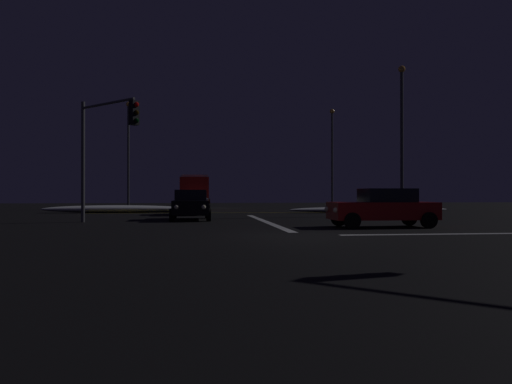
{
  "coord_description": "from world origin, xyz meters",
  "views": [
    {
      "loc": [
        -3.37,
        -15.73,
        1.35
      ],
      "look_at": [
        -0.02,
        11.95,
        1.46
      ],
      "focal_mm": 34.74,
      "sensor_mm": 36.0,
      "label": 1
    }
  ],
  "objects_px": {
    "sedan_black": "(191,204)",
    "traffic_signal_nw": "(104,136)",
    "streetlamp_right_near": "(402,129)",
    "sedan_white": "(196,201)",
    "streetlamp_right_far": "(332,151)",
    "box_truck": "(195,190)",
    "sedan_green": "(190,202)",
    "streetlamp_left_far": "(128,148)",
    "sedan_red_crossing": "(383,207)"
  },
  "relations": [
    {
      "from": "sedan_white",
      "to": "streetlamp_left_far",
      "type": "height_order",
      "value": "streetlamp_left_far"
    },
    {
      "from": "box_truck",
      "to": "streetlamp_right_far",
      "type": "xyz_separation_m",
      "value": [
        12.96,
        0.15,
        3.7
      ]
    },
    {
      "from": "sedan_red_crossing",
      "to": "traffic_signal_nw",
      "type": "distance_m",
      "value": 12.77
    },
    {
      "from": "sedan_black",
      "to": "streetlamp_right_near",
      "type": "bearing_deg",
      "value": 15.11
    },
    {
      "from": "box_truck",
      "to": "sedan_red_crossing",
      "type": "relative_size",
      "value": 1.91
    },
    {
      "from": "traffic_signal_nw",
      "to": "streetlamp_right_far",
      "type": "relative_size",
      "value": 0.61
    },
    {
      "from": "sedan_green",
      "to": "streetlamp_right_far",
      "type": "height_order",
      "value": "streetlamp_right_far"
    },
    {
      "from": "sedan_green",
      "to": "streetlamp_left_far",
      "type": "relative_size",
      "value": 0.45
    },
    {
      "from": "sedan_white",
      "to": "streetlamp_right_near",
      "type": "xyz_separation_m",
      "value": [
        12.81,
        -9.18,
        4.6
      ]
    },
    {
      "from": "traffic_signal_nw",
      "to": "sedan_white",
      "type": "bearing_deg",
      "value": 75.01
    },
    {
      "from": "sedan_black",
      "to": "traffic_signal_nw",
      "type": "xyz_separation_m",
      "value": [
        -3.88,
        -2.87,
        3.18
      ]
    },
    {
      "from": "sedan_green",
      "to": "box_truck",
      "type": "xyz_separation_m",
      "value": [
        0.26,
        12.84,
        0.91
      ]
    },
    {
      "from": "streetlamp_right_near",
      "to": "box_truck",
      "type": "bearing_deg",
      "value": 129.28
    },
    {
      "from": "streetlamp_right_far",
      "to": "box_truck",
      "type": "bearing_deg",
      "value": -179.34
    },
    {
      "from": "sedan_black",
      "to": "box_truck",
      "type": "relative_size",
      "value": 0.52
    },
    {
      "from": "sedan_green",
      "to": "streetlamp_right_far",
      "type": "distance_m",
      "value": 19.1
    },
    {
      "from": "sedan_white",
      "to": "traffic_signal_nw",
      "type": "distance_m",
      "value": 16.45
    },
    {
      "from": "sedan_black",
      "to": "streetlamp_right_near",
      "type": "distance_m",
      "value": 14.33
    },
    {
      "from": "sedan_green",
      "to": "traffic_signal_nw",
      "type": "relative_size",
      "value": 0.75
    },
    {
      "from": "sedan_white",
      "to": "sedan_red_crossing",
      "type": "distance_m",
      "value": 20.95
    },
    {
      "from": "sedan_green",
      "to": "traffic_signal_nw",
      "type": "distance_m",
      "value": 10.63
    },
    {
      "from": "box_truck",
      "to": "streetlamp_left_far",
      "type": "distance_m",
      "value": 7.07
    },
    {
      "from": "sedan_black",
      "to": "traffic_signal_nw",
      "type": "distance_m",
      "value": 5.78
    },
    {
      "from": "streetlamp_right_far",
      "to": "sedan_red_crossing",
      "type": "bearing_deg",
      "value": -101.31
    },
    {
      "from": "streetlamp_right_far",
      "to": "sedan_black",
      "type": "bearing_deg",
      "value": -123.85
    },
    {
      "from": "box_truck",
      "to": "traffic_signal_nw",
      "type": "height_order",
      "value": "traffic_signal_nw"
    },
    {
      "from": "streetlamp_left_far",
      "to": "traffic_signal_nw",
      "type": "bearing_deg",
      "value": -85.13
    },
    {
      "from": "box_truck",
      "to": "sedan_black",
      "type": "bearing_deg",
      "value": -90.41
    },
    {
      "from": "streetlamp_right_far",
      "to": "streetlamp_right_near",
      "type": "height_order",
      "value": "streetlamp_right_far"
    },
    {
      "from": "traffic_signal_nw",
      "to": "streetlamp_right_near",
      "type": "relative_size",
      "value": 0.61
    },
    {
      "from": "sedan_white",
      "to": "sedan_red_crossing",
      "type": "xyz_separation_m",
      "value": [
        7.54,
        -19.55,
        0.0
      ]
    },
    {
      "from": "sedan_black",
      "to": "streetlamp_right_far",
      "type": "bearing_deg",
      "value": 56.15
    },
    {
      "from": "sedan_green",
      "to": "sedan_black",
      "type": "bearing_deg",
      "value": -88.92
    },
    {
      "from": "streetlamp_right_far",
      "to": "sedan_green",
      "type": "bearing_deg",
      "value": -135.52
    },
    {
      "from": "streetlamp_right_far",
      "to": "streetlamp_left_far",
      "type": "bearing_deg",
      "value": 180.0
    },
    {
      "from": "sedan_white",
      "to": "streetlamp_left_far",
      "type": "relative_size",
      "value": 0.45
    },
    {
      "from": "sedan_black",
      "to": "streetlamp_right_near",
      "type": "height_order",
      "value": "streetlamp_right_near"
    },
    {
      "from": "traffic_signal_nw",
      "to": "streetlamp_left_far",
      "type": "relative_size",
      "value": 0.6
    },
    {
      "from": "sedan_red_crossing",
      "to": "streetlamp_right_near",
      "type": "xyz_separation_m",
      "value": [
        5.27,
        10.37,
        4.6
      ]
    },
    {
      "from": "box_truck",
      "to": "streetlamp_right_near",
      "type": "distance_m",
      "value": 20.81
    },
    {
      "from": "sedan_white",
      "to": "sedan_black",
      "type": "bearing_deg",
      "value": -91.32
    },
    {
      "from": "sedan_black",
      "to": "sedan_green",
      "type": "bearing_deg",
      "value": 91.08
    },
    {
      "from": "streetlamp_left_far",
      "to": "sedan_white",
      "type": "bearing_deg",
      "value": -48.26
    },
    {
      "from": "sedan_black",
      "to": "streetlamp_right_far",
      "type": "distance_m",
      "value": 23.97
    },
    {
      "from": "streetlamp_right_near",
      "to": "sedan_green",
      "type": "bearing_deg",
      "value": 167.16
    },
    {
      "from": "sedan_red_crossing",
      "to": "sedan_green",
      "type": "bearing_deg",
      "value": 120.72
    },
    {
      "from": "streetlamp_right_near",
      "to": "sedan_white",
      "type": "bearing_deg",
      "value": 144.38
    },
    {
      "from": "sedan_green",
      "to": "traffic_signal_nw",
      "type": "bearing_deg",
      "value": -111.74
    },
    {
      "from": "sedan_black",
      "to": "sedan_white",
      "type": "xyz_separation_m",
      "value": [
        0.29,
        12.72,
        0.0
      ]
    },
    {
      "from": "box_truck",
      "to": "streetlamp_right_near",
      "type": "height_order",
      "value": "streetlamp_right_near"
    }
  ]
}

